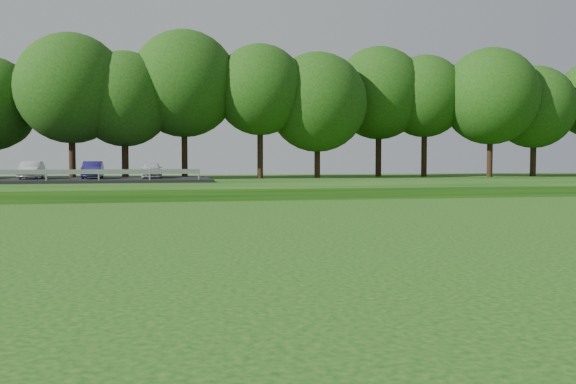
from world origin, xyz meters
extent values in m
cube|color=#0C3F0D|center=(0.00, 34.00, 0.30)|extent=(130.00, 30.00, 0.60)
cube|color=gray|center=(0.00, 20.00, 0.02)|extent=(130.00, 1.60, 0.04)
cube|color=black|center=(-24.00, 33.00, 0.69)|extent=(24.00, 9.00, 0.18)
imported|color=#94979B|center=(-24.00, 33.00, 1.38)|extent=(1.27, 3.64, 1.20)
imported|color=#1B1855|center=(-20.00, 33.00, 1.38)|extent=(1.27, 3.64, 1.20)
imported|color=white|center=(-16.00, 33.00, 1.38)|extent=(1.42, 3.52, 1.20)
camera|label=1|loc=(-16.17, -13.28, 2.17)|focal=40.00mm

